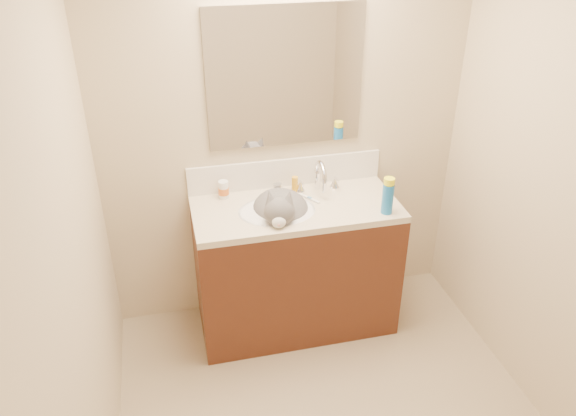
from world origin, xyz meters
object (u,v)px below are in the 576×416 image
amber_bottle (295,184)px  silver_jar (277,188)px  faucet (320,179)px  pill_bottle (224,190)px  vanity_cabinet (296,269)px  spray_can (388,199)px  cat (281,212)px  basin (277,221)px

amber_bottle → silver_jar: bearing=179.9°
faucet → pill_bottle: faucet is taller
vanity_cabinet → pill_bottle: (-0.39, 0.20, 0.50)m
pill_bottle → spray_can: size_ratio=0.61×
vanity_cabinet → cat: (-0.10, -0.02, 0.43)m
basin → cat: size_ratio=0.91×
basin → spray_can: spray_can is taller
silver_jar → vanity_cabinet: bearing=-68.7°
faucet → silver_jar: 0.26m
vanity_cabinet → basin: (-0.12, -0.03, 0.38)m
spray_can → faucet: bearing=132.0°
silver_jar → basin: bearing=-102.8°
pill_bottle → spray_can: spray_can is taller
basin → faucet: bearing=29.1°
basin → silver_jar: silver_jar is taller
spray_can → vanity_cabinet: bearing=157.8°
faucet → cat: bearing=-150.3°
pill_bottle → silver_jar: (0.32, -0.01, -0.02)m
basin → spray_can: bearing=-15.4°
vanity_cabinet → faucet: (0.18, 0.14, 0.54)m
vanity_cabinet → silver_jar: 0.52m
amber_bottle → faucet: bearing=-17.9°
faucet → amber_bottle: faucet is taller
basin → cat: bearing=22.2°
basin → amber_bottle: (0.16, 0.21, 0.12)m
cat → silver_jar: bearing=97.8°
vanity_cabinet → basin: size_ratio=2.67×
vanity_cabinet → faucet: 0.58m
basin → pill_bottle: size_ratio=4.14×
silver_jar → spray_can: spray_can is taller
cat → spray_can: (0.58, -0.18, 0.10)m
basin → pill_bottle: 0.38m
basin → pill_bottle: pill_bottle is taller
faucet → pill_bottle: 0.58m
silver_jar → spray_can: bearing=-34.5°
vanity_cabinet → amber_bottle: size_ratio=12.76×
vanity_cabinet → cat: 0.44m
silver_jar → cat: bearing=-96.9°
amber_bottle → pill_bottle: bearing=178.4°
vanity_cabinet → pill_bottle: size_ratio=11.05×
vanity_cabinet → faucet: bearing=37.3°
silver_jar → amber_bottle: size_ratio=0.64×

